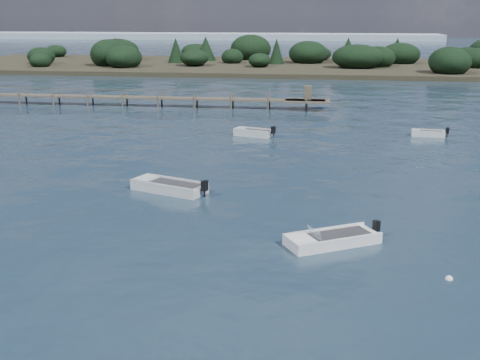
% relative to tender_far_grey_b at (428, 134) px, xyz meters
% --- Properties ---
extents(ground, '(400.00, 400.00, 0.00)m').
position_rel_tender_far_grey_b_xyz_m(ground, '(-15.17, 25.68, -0.15)').
color(ground, '#142330').
rests_on(ground, ground).
extents(tender_far_grey_b, '(3.22, 1.42, 1.09)m').
position_rel_tender_far_grey_b_xyz_m(tender_far_grey_b, '(0.00, 0.00, 0.00)').
color(tender_far_grey_b, '#ADB2B4').
rests_on(tender_far_grey_b, ground).
extents(tender_far_white, '(3.82, 2.29, 1.29)m').
position_rel_tender_far_grey_b_xyz_m(tender_far_white, '(-15.40, -2.11, 0.03)').
color(tender_far_white, '#ADB2B4').
rests_on(tender_far_white, ground).
extents(dinghy_mid_white_a, '(4.71, 3.69, 1.13)m').
position_rel_tender_far_grey_b_xyz_m(dinghy_mid_white_a, '(-8.57, -27.36, -0.01)').
color(dinghy_mid_white_a, silver).
rests_on(dinghy_mid_white_a, ground).
extents(dinghy_mid_grey, '(5.11, 3.29, 1.28)m').
position_rel_tender_far_grey_b_xyz_m(dinghy_mid_grey, '(-18.47, -19.90, 0.02)').
color(dinghy_mid_grey, '#ADB2B4').
rests_on(dinghy_mid_grey, ground).
extents(buoy_b, '(0.32, 0.32, 0.32)m').
position_rel_tender_far_grey_b_xyz_m(buoy_b, '(-3.80, -30.63, -0.15)').
color(buoy_b, white).
rests_on(buoy_b, ground).
extents(jetty, '(64.50, 3.20, 3.40)m').
position_rel_tender_far_grey_b_xyz_m(jetty, '(-36.91, 13.67, 0.83)').
color(jetty, brown).
rests_on(jetty, ground).
extents(far_headland, '(190.00, 40.00, 5.80)m').
position_rel_tender_far_grey_b_xyz_m(far_headland, '(9.83, 65.68, 1.81)').
color(far_headland, black).
rests_on(far_headland, ground).
extents(distant_haze, '(280.00, 20.00, 2.40)m').
position_rel_tender_far_grey_b_xyz_m(distant_haze, '(-105.17, 195.68, -0.15)').
color(distant_haze, '#8997A9').
rests_on(distant_haze, ground).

